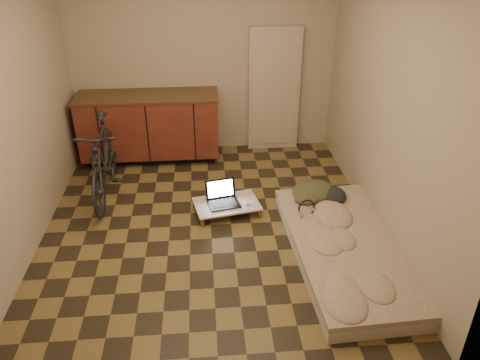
{
  "coord_description": "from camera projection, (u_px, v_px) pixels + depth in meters",
  "views": [
    {
      "loc": [
        -0.04,
        -4.19,
        2.88
      ],
      "look_at": [
        0.32,
        -0.02,
        0.55
      ],
      "focal_mm": 35.0,
      "sensor_mm": 36.0,
      "label": 1
    }
  ],
  "objects": [
    {
      "name": "futon",
      "position": [
        346.0,
        249.0,
        4.54
      ],
      "size": [
        1.09,
        2.14,
        0.18
      ],
      "rotation": [
        0.0,
        0.0,
        0.04
      ],
      "color": "#C4B49C",
      "rests_on": "ground"
    },
    {
      "name": "bicycle",
      "position": [
        103.0,
        156.0,
        5.37
      ],
      "size": [
        0.5,
        1.61,
        1.03
      ],
      "primitive_type": "imported",
      "rotation": [
        0.0,
        0.0,
        0.02
      ],
      "color": "black",
      "rests_on": "ground"
    },
    {
      "name": "lap_desk",
      "position": [
        227.0,
        204.0,
        5.23
      ],
      "size": [
        0.78,
        0.59,
        0.12
      ],
      "rotation": [
        0.0,
        0.0,
        0.2
      ],
      "color": "brown",
      "rests_on": "ground"
    },
    {
      "name": "room_shell",
      "position": [
        207.0,
        111.0,
        4.42
      ],
      "size": [
        3.5,
        4.0,
        2.6
      ],
      "color": "brown",
      "rests_on": "ground"
    },
    {
      "name": "laptop",
      "position": [
        223.0,
        198.0,
        5.21
      ],
      "size": [
        0.39,
        0.37,
        0.23
      ],
      "rotation": [
        0.0,
        0.0,
        0.21
      ],
      "color": "black",
      "rests_on": "lap_desk"
    },
    {
      "name": "cabinets",
      "position": [
        150.0,
        127.0,
        6.25
      ],
      "size": [
        1.84,
        0.62,
        0.91
      ],
      "color": "black",
      "rests_on": "ground"
    },
    {
      "name": "mouse",
      "position": [
        246.0,
        203.0,
        5.19
      ],
      "size": [
        0.08,
        0.1,
        0.03
      ],
      "primitive_type": "ellipsoid",
      "rotation": [
        0.0,
        0.0,
        0.33
      ],
      "color": "silver",
      "rests_on": "lap_desk"
    },
    {
      "name": "appliance_panel",
      "position": [
        274.0,
        90.0,
        6.4
      ],
      "size": [
        0.7,
        0.1,
        1.7
      ],
      "primitive_type": "cube",
      "color": "#C3B19A",
      "rests_on": "ground"
    },
    {
      "name": "clothing_pile",
      "position": [
        320.0,
        187.0,
        5.2
      ],
      "size": [
        0.54,
        0.46,
        0.21
      ],
      "primitive_type": null,
      "rotation": [
        0.0,
        0.0,
        0.04
      ],
      "color": "#373B22",
      "rests_on": "futon"
    },
    {
      "name": "headphones",
      "position": [
        307.0,
        208.0,
        4.88
      ],
      "size": [
        0.27,
        0.26,
        0.14
      ],
      "primitive_type": null,
      "rotation": [
        0.0,
        0.0,
        0.31
      ],
      "color": "black",
      "rests_on": "futon"
    }
  ]
}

